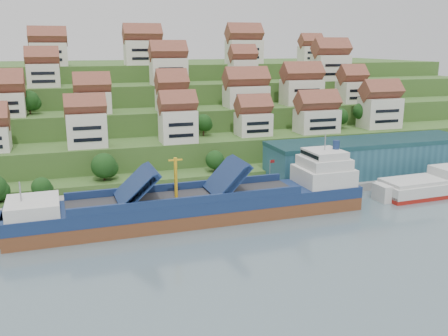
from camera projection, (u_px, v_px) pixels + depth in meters
name	position (u px, v px, depth m)	size (l,w,h in m)	color
ground	(214.00, 218.00, 113.68)	(300.00, 300.00, 0.00)	slate
quay	(269.00, 189.00, 133.29)	(180.00, 14.00, 2.20)	gray
hillside	(141.00, 113.00, 206.60)	(260.00, 128.00, 31.00)	#2D4C1E
hillside_village	(167.00, 88.00, 164.51)	(156.18, 63.44, 29.13)	silver
hillside_trees	(136.00, 128.00, 144.47)	(141.90, 62.74, 31.41)	#194216
warehouse	(369.00, 157.00, 143.32)	(60.00, 15.00, 10.00)	#255364
flagpole	(270.00, 173.00, 126.71)	(1.28, 0.16, 8.00)	gray
cargo_ship	(204.00, 205.00, 112.44)	(79.75, 13.62, 17.67)	brown
second_ship	(429.00, 186.00, 130.85)	(26.80, 10.81, 7.67)	maroon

